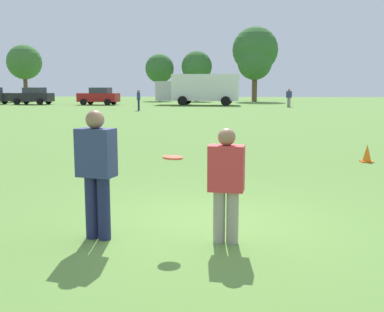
{
  "coord_description": "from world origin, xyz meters",
  "views": [
    {
      "loc": [
        0.36,
        -6.84,
        2.08
      ],
      "look_at": [
        -0.27,
        0.23,
        1.0
      ],
      "focal_mm": 43.93,
      "sensor_mm": 36.0,
      "label": 1
    }
  ],
  "objects_px": {
    "bystander_field_marshal": "(289,97)",
    "player_defender": "(226,180)",
    "bystander_far_jogger": "(139,99)",
    "frisbee": "(173,158)",
    "traffic_cone": "(367,154)",
    "player_thrower": "(96,168)",
    "parked_car_mid_left": "(33,96)",
    "parked_car_center": "(99,96)",
    "box_truck": "(200,88)"
  },
  "relations": [
    {
      "from": "parked_car_mid_left",
      "to": "parked_car_center",
      "type": "xyz_separation_m",
      "value": [
        7.33,
        -0.27,
        0.0
      ]
    },
    {
      "from": "player_thrower",
      "to": "bystander_far_jogger",
      "type": "distance_m",
      "value": 32.72
    },
    {
      "from": "box_truck",
      "to": "bystander_field_marshal",
      "type": "relative_size",
      "value": 4.98
    },
    {
      "from": "player_thrower",
      "to": "bystander_far_jogger",
      "type": "xyz_separation_m",
      "value": [
        -6.0,
        32.17,
        -0.03
      ]
    },
    {
      "from": "traffic_cone",
      "to": "parked_car_mid_left",
      "type": "distance_m",
      "value": 44.0
    },
    {
      "from": "player_defender",
      "to": "box_truck",
      "type": "xyz_separation_m",
      "value": [
        -3.51,
        43.17,
        0.9
      ]
    },
    {
      "from": "frisbee",
      "to": "bystander_far_jogger",
      "type": "relative_size",
      "value": 0.16
    },
    {
      "from": "traffic_cone",
      "to": "parked_car_mid_left",
      "type": "xyz_separation_m",
      "value": [
        -25.17,
        36.09,
        0.69
      ]
    },
    {
      "from": "player_defender",
      "to": "bystander_field_marshal",
      "type": "bearing_deg",
      "value": 82.4
    },
    {
      "from": "player_defender",
      "to": "traffic_cone",
      "type": "height_order",
      "value": "player_defender"
    },
    {
      "from": "parked_car_mid_left",
      "to": "box_truck",
      "type": "bearing_deg",
      "value": 0.36
    },
    {
      "from": "traffic_cone",
      "to": "box_truck",
      "type": "xyz_separation_m",
      "value": [
        -7.22,
        36.2,
        1.52
      ]
    },
    {
      "from": "player_thrower",
      "to": "parked_car_mid_left",
      "type": "bearing_deg",
      "value": 114.63
    },
    {
      "from": "parked_car_mid_left",
      "to": "box_truck",
      "type": "height_order",
      "value": "box_truck"
    },
    {
      "from": "frisbee",
      "to": "box_truck",
      "type": "relative_size",
      "value": 0.03
    },
    {
      "from": "parked_car_mid_left",
      "to": "box_truck",
      "type": "xyz_separation_m",
      "value": [
        17.95,
        0.11,
        0.83
      ]
    },
    {
      "from": "box_truck",
      "to": "frisbee",
      "type": "bearing_deg",
      "value": -86.28
    },
    {
      "from": "player_thrower",
      "to": "traffic_cone",
      "type": "distance_m",
      "value": 8.86
    },
    {
      "from": "parked_car_mid_left",
      "to": "frisbee",
      "type": "bearing_deg",
      "value": -64.21
    },
    {
      "from": "traffic_cone",
      "to": "bystander_field_marshal",
      "type": "bearing_deg",
      "value": 87.24
    },
    {
      "from": "parked_car_mid_left",
      "to": "bystander_far_jogger",
      "type": "bearing_deg",
      "value": -38.37
    },
    {
      "from": "frisbee",
      "to": "traffic_cone",
      "type": "relative_size",
      "value": 0.56
    },
    {
      "from": "box_truck",
      "to": "bystander_field_marshal",
      "type": "bearing_deg",
      "value": -22.13
    },
    {
      "from": "player_thrower",
      "to": "box_truck",
      "type": "height_order",
      "value": "box_truck"
    },
    {
      "from": "parked_car_mid_left",
      "to": "bystander_far_jogger",
      "type": "height_order",
      "value": "parked_car_mid_left"
    },
    {
      "from": "player_thrower",
      "to": "bystander_field_marshal",
      "type": "bearing_deg",
      "value": 79.95
    },
    {
      "from": "player_thrower",
      "to": "box_truck",
      "type": "distance_m",
      "value": 43.2
    },
    {
      "from": "player_thrower",
      "to": "parked_car_center",
      "type": "bearing_deg",
      "value": 106.17
    },
    {
      "from": "parked_car_mid_left",
      "to": "player_defender",
      "type": "bearing_deg",
      "value": -63.51
    },
    {
      "from": "player_thrower",
      "to": "frisbee",
      "type": "distance_m",
      "value": 1.03
    },
    {
      "from": "bystander_far_jogger",
      "to": "player_thrower",
      "type": "bearing_deg",
      "value": -79.44
    },
    {
      "from": "player_thrower",
      "to": "parked_car_center",
      "type": "xyz_separation_m",
      "value": [
        -12.4,
        42.77,
        -0.06
      ]
    },
    {
      "from": "player_defender",
      "to": "frisbee",
      "type": "relative_size",
      "value": 5.65
    },
    {
      "from": "bystander_far_jogger",
      "to": "player_defender",
      "type": "bearing_deg",
      "value": -76.5
    },
    {
      "from": "frisbee",
      "to": "parked_car_mid_left",
      "type": "relative_size",
      "value": 0.06
    },
    {
      "from": "frisbee",
      "to": "bystander_field_marshal",
      "type": "relative_size",
      "value": 0.16
    },
    {
      "from": "player_defender",
      "to": "frisbee",
      "type": "distance_m",
      "value": 0.77
    },
    {
      "from": "bystander_field_marshal",
      "to": "player_defender",
      "type": "bearing_deg",
      "value": -97.6
    },
    {
      "from": "player_defender",
      "to": "frisbee",
      "type": "xyz_separation_m",
      "value": [
        -0.72,
        0.12,
        0.26
      ]
    },
    {
      "from": "bystander_far_jogger",
      "to": "bystander_field_marshal",
      "type": "xyz_separation_m",
      "value": [
        13.01,
        7.41,
        0.02
      ]
    },
    {
      "from": "traffic_cone",
      "to": "box_truck",
      "type": "height_order",
      "value": "box_truck"
    },
    {
      "from": "bystander_field_marshal",
      "to": "player_thrower",
      "type": "bearing_deg",
      "value": -100.05
    },
    {
      "from": "bystander_far_jogger",
      "to": "bystander_field_marshal",
      "type": "relative_size",
      "value": 0.98
    },
    {
      "from": "parked_car_mid_left",
      "to": "parked_car_center",
      "type": "height_order",
      "value": "same"
    },
    {
      "from": "bystander_far_jogger",
      "to": "bystander_field_marshal",
      "type": "distance_m",
      "value": 14.97
    },
    {
      "from": "player_defender",
      "to": "parked_car_mid_left",
      "type": "distance_m",
      "value": 48.11
    },
    {
      "from": "frisbee",
      "to": "player_defender",
      "type": "bearing_deg",
      "value": -9.51
    },
    {
      "from": "frisbee",
      "to": "traffic_cone",
      "type": "height_order",
      "value": "frisbee"
    },
    {
      "from": "traffic_cone",
      "to": "parked_car_mid_left",
      "type": "bearing_deg",
      "value": 124.9
    },
    {
      "from": "player_defender",
      "to": "bystander_far_jogger",
      "type": "xyz_separation_m",
      "value": [
        -7.73,
        32.19,
        0.1
      ]
    }
  ]
}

